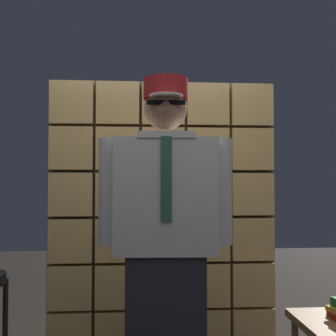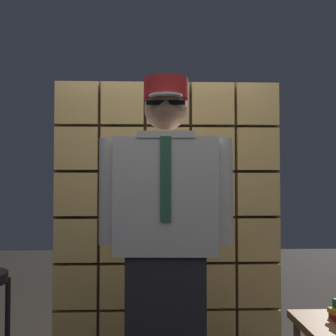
# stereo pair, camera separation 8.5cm
# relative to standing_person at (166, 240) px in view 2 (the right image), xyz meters

# --- Properties ---
(glass_block_wall) EXTENTS (1.71, 0.10, 2.05)m
(glass_block_wall) POSITION_rel_standing_person_xyz_m (0.04, 0.87, 0.05)
(glass_block_wall) COLOR #F2C672
(glass_block_wall) RESTS_ON ground
(standing_person) EXTENTS (0.73, 0.31, 1.83)m
(standing_person) POSITION_rel_standing_person_xyz_m (0.00, 0.00, 0.00)
(standing_person) COLOR #28282D
(standing_person) RESTS_ON ground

